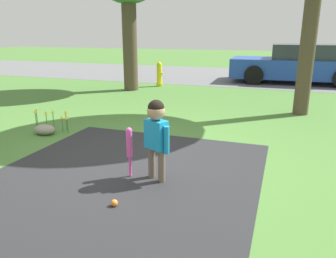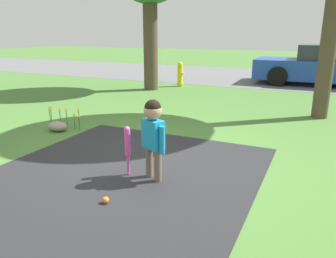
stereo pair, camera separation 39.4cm
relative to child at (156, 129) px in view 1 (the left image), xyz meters
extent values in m
plane|color=#477533|center=(-0.60, 0.69, -0.62)|extent=(60.00, 60.00, 0.00)
cube|color=slate|center=(-0.60, 10.10, -0.62)|extent=(40.00, 6.00, 0.01)
cylinder|color=#6B5B4C|center=(-0.08, 0.04, -0.43)|extent=(0.08, 0.08, 0.39)
cylinder|color=#6B5B4C|center=(0.08, -0.04, -0.43)|extent=(0.08, 0.08, 0.39)
cube|color=#198CC6|center=(0.00, 0.00, -0.06)|extent=(0.30, 0.24, 0.34)
cylinder|color=#198CC6|center=(-0.15, 0.07, -0.09)|extent=(0.07, 0.07, 0.32)
cylinder|color=#198CC6|center=(0.15, -0.07, -0.09)|extent=(0.07, 0.07, 0.32)
sphere|color=tan|center=(0.00, 0.00, 0.21)|extent=(0.21, 0.21, 0.21)
sphere|color=black|center=(0.00, 0.00, 0.24)|extent=(0.19, 0.19, 0.19)
sphere|color=#E54CA5|center=(-0.33, -0.03, -0.60)|extent=(0.04, 0.04, 0.04)
cylinder|color=#E54CA5|center=(-0.33, -0.03, -0.49)|extent=(0.03, 0.03, 0.26)
cylinder|color=#E54CA5|center=(-0.33, -0.03, -0.20)|extent=(0.07, 0.07, 0.32)
sphere|color=#E54CA5|center=(-0.33, -0.03, -0.04)|extent=(0.07, 0.07, 0.07)
sphere|color=orange|center=(-0.17, -0.73, -0.59)|extent=(0.07, 0.07, 0.07)
cylinder|color=yellow|center=(-2.51, 6.63, -0.27)|extent=(0.17, 0.17, 0.70)
sphere|color=yellow|center=(-2.51, 6.63, 0.08)|extent=(0.16, 0.16, 0.16)
cylinder|color=yellow|center=(-2.51, 6.63, -0.54)|extent=(0.21, 0.21, 0.06)
cylinder|color=yellow|center=(-2.41, 6.63, -0.20)|extent=(0.08, 0.06, 0.06)
cube|color=#2347AD|center=(1.67, 8.96, -0.13)|extent=(4.41, 1.96, 0.65)
cube|color=#2D333D|center=(1.89, 8.97, 0.44)|extent=(2.14, 1.68, 0.49)
cylinder|color=black|center=(0.35, 8.00, -0.31)|extent=(0.63, 0.20, 0.63)
cylinder|color=black|center=(0.30, 9.86, -0.31)|extent=(0.63, 0.20, 0.63)
cylinder|color=black|center=(3.00, 9.93, -0.31)|extent=(0.63, 0.20, 0.63)
cylinder|color=#4C3D2D|center=(-3.06, 5.68, 0.89)|extent=(0.42, 0.42, 3.04)
cylinder|color=#4C3D2D|center=(1.71, 4.08, 1.35)|extent=(0.31, 0.31, 3.95)
cylinder|color=#38702D|center=(-2.26, 1.37, -0.47)|extent=(0.01, 0.01, 0.31)
cone|color=yellow|center=(-2.26, 1.37, -0.29)|extent=(0.06, 0.06, 0.06)
cylinder|color=#38702D|center=(-2.15, 1.25, -0.50)|extent=(0.01, 0.01, 0.25)
cone|color=yellow|center=(-2.15, 1.25, -0.34)|extent=(0.06, 0.06, 0.06)
cylinder|color=#38702D|center=(-2.68, 1.09, -0.45)|extent=(0.01, 0.01, 0.35)
cone|color=yellow|center=(-2.68, 1.09, -0.25)|extent=(0.06, 0.06, 0.06)
cylinder|color=#38702D|center=(-2.58, 1.25, -0.47)|extent=(0.01, 0.01, 0.30)
cone|color=yellow|center=(-2.58, 1.25, -0.29)|extent=(0.06, 0.06, 0.06)
cylinder|color=#38702D|center=(-2.47, 1.29, -0.46)|extent=(0.01, 0.01, 0.32)
cone|color=yellow|center=(-2.47, 1.29, -0.27)|extent=(0.06, 0.06, 0.06)
cylinder|color=#38702D|center=(-2.27, 1.26, -0.51)|extent=(0.01, 0.01, 0.24)
cone|color=yellow|center=(-2.27, 1.26, -0.36)|extent=(0.06, 0.06, 0.06)
cylinder|color=#38702D|center=(-2.72, 1.17, -0.45)|extent=(0.01, 0.01, 0.35)
cone|color=yellow|center=(-2.72, 1.17, -0.25)|extent=(0.06, 0.06, 0.06)
ellipsoid|color=gray|center=(-2.46, 1.03, -0.54)|extent=(0.38, 0.26, 0.17)
camera|label=1|loc=(1.31, -3.31, 1.05)|focal=35.00mm
camera|label=2|loc=(1.68, -3.16, 1.05)|focal=35.00mm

